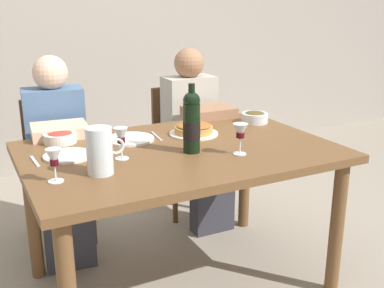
# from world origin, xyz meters

# --- Properties ---
(ground_plane) EXTENTS (8.00, 8.00, 0.00)m
(ground_plane) POSITION_xyz_m (0.00, 0.00, 0.00)
(ground_plane) COLOR gray
(back_wall) EXTENTS (8.00, 0.10, 2.80)m
(back_wall) POSITION_xyz_m (0.00, 2.16, 1.40)
(back_wall) COLOR #A3998E
(back_wall) RESTS_ON ground
(dining_table) EXTENTS (1.50, 1.00, 0.76)m
(dining_table) POSITION_xyz_m (0.00, 0.00, 0.67)
(dining_table) COLOR brown
(dining_table) RESTS_ON ground
(wine_bottle) EXTENTS (0.08, 0.08, 0.33)m
(wine_bottle) POSITION_xyz_m (0.03, -0.08, 0.91)
(wine_bottle) COLOR black
(wine_bottle) RESTS_ON dining_table
(water_pitcher) EXTENTS (0.16, 0.11, 0.20)m
(water_pitcher) POSITION_xyz_m (-0.44, -0.17, 0.85)
(water_pitcher) COLOR silver
(water_pitcher) RESTS_ON dining_table
(baked_tart) EXTENTS (0.27, 0.27, 0.06)m
(baked_tart) POSITION_xyz_m (0.17, 0.19, 0.79)
(baked_tart) COLOR white
(baked_tart) RESTS_ON dining_table
(salad_bowl) EXTENTS (0.17, 0.17, 0.06)m
(salad_bowl) POSITION_xyz_m (-0.50, 0.36, 0.79)
(salad_bowl) COLOR white
(salad_bowl) RESTS_ON dining_table
(olive_bowl) EXTENTS (0.16, 0.16, 0.07)m
(olive_bowl) POSITION_xyz_m (0.62, 0.26, 0.79)
(olive_bowl) COLOR silver
(olive_bowl) RESTS_ON dining_table
(wine_glass_left_diner) EXTENTS (0.06, 0.06, 0.14)m
(wine_glass_left_diner) POSITION_xyz_m (-0.63, -0.17, 0.85)
(wine_glass_left_diner) COLOR silver
(wine_glass_left_diner) RESTS_ON dining_table
(wine_glass_right_diner) EXTENTS (0.07, 0.07, 0.15)m
(wine_glass_right_diner) POSITION_xyz_m (0.21, -0.21, 0.87)
(wine_glass_right_diner) COLOR silver
(wine_glass_right_diner) RESTS_ON dining_table
(wine_glass_centre) EXTENTS (0.07, 0.07, 0.15)m
(wine_glass_centre) POSITION_xyz_m (-0.30, -0.02, 0.86)
(wine_glass_centre) COLOR silver
(wine_glass_centre) RESTS_ON dining_table
(dinner_plate_left_setting) EXTENTS (0.25, 0.25, 0.01)m
(dinner_plate_left_setting) POSITION_xyz_m (-0.17, 0.24, 0.77)
(dinner_plate_left_setting) COLOR white
(dinner_plate_left_setting) RESTS_ON dining_table
(dinner_plate_right_setting) EXTENTS (0.23, 0.23, 0.01)m
(dinner_plate_right_setting) POSITION_xyz_m (-0.52, 0.12, 0.77)
(dinner_plate_right_setting) COLOR white
(dinner_plate_right_setting) RESTS_ON dining_table
(fork_left_setting) EXTENTS (0.03, 0.16, 0.00)m
(fork_left_setting) POSITION_xyz_m (-0.32, 0.24, 0.76)
(fork_left_setting) COLOR silver
(fork_left_setting) RESTS_ON dining_table
(knife_left_setting) EXTENTS (0.03, 0.18, 0.00)m
(knife_left_setting) POSITION_xyz_m (-0.02, 0.24, 0.76)
(knife_left_setting) COLOR silver
(knife_left_setting) RESTS_ON dining_table
(knife_right_setting) EXTENTS (0.02, 0.18, 0.00)m
(knife_right_setting) POSITION_xyz_m (-0.37, 0.12, 0.76)
(knife_right_setting) COLOR silver
(knife_right_setting) RESTS_ON dining_table
(spoon_right_setting) EXTENTS (0.02, 0.16, 0.00)m
(spoon_right_setting) POSITION_xyz_m (-0.67, 0.12, 0.76)
(spoon_right_setting) COLOR silver
(spoon_right_setting) RESTS_ON dining_table
(chair_left) EXTENTS (0.44, 0.44, 0.87)m
(chair_left) POSITION_xyz_m (-0.44, 0.89, 0.50)
(chair_left) COLOR brown
(chair_left) RESTS_ON ground
(diner_left) EXTENTS (0.37, 0.53, 1.16)m
(diner_left) POSITION_xyz_m (-0.46, 0.66, 0.62)
(diner_left) COLOR #4C6B93
(diner_left) RESTS_ON ground
(chair_right) EXTENTS (0.40, 0.40, 0.87)m
(chair_right) POSITION_xyz_m (0.45, 0.91, 0.50)
(chair_right) COLOR brown
(chair_right) RESTS_ON ground
(diner_right) EXTENTS (0.34, 0.50, 1.16)m
(diner_right) POSITION_xyz_m (0.45, 0.68, 0.62)
(diner_right) COLOR #B7B2A8
(diner_right) RESTS_ON ground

